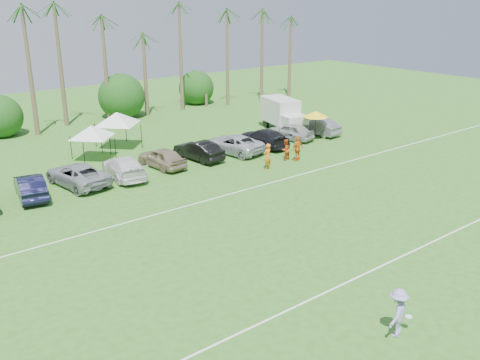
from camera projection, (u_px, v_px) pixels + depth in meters
ground at (405, 291)px, 23.02m from camera, size 120.00×120.00×0.00m
field_lines at (280, 230)px, 28.95m from camera, size 80.00×12.10×0.01m
palm_tree_4 at (16, 50)px, 46.40m from camera, size 2.40×2.40×8.90m
palm_tree_5 at (60, 37)px, 48.45m from camera, size 2.40×2.40×9.90m
palm_tree_6 at (100, 26)px, 50.50m from camera, size 2.40×2.40×10.90m
palm_tree_7 at (138, 15)px, 52.55m from camera, size 2.40×2.40×11.90m
palm_tree_8 at (182, 40)px, 56.32m from camera, size 2.40×2.40×8.90m
palm_tree_9 at (220, 29)px, 58.95m from camera, size 2.40×2.40×9.90m
palm_tree_10 at (255, 20)px, 61.58m from camera, size 2.40×2.40×10.90m
palm_tree_11 at (281, 11)px, 63.64m from camera, size 2.40×2.40×11.90m
bush_tree_2 at (121, 100)px, 54.86m from camera, size 4.00×4.00×4.00m
bush_tree_3 at (201, 89)px, 60.69m from camera, size 4.00×4.00×4.00m
sideline_player_a at (267, 156)px, 38.63m from camera, size 0.77×0.58×1.91m
sideline_player_b at (285, 150)px, 40.80m from camera, size 0.87×0.72×1.64m
sideline_player_c at (298, 149)px, 40.55m from camera, size 1.13×0.49×1.91m
box_truck at (283, 114)px, 49.28m from camera, size 3.44×6.02×2.92m
canopy_tent_left at (91, 126)px, 40.24m from camera, size 3.88×3.88×3.14m
canopy_tent_right at (116, 112)px, 43.39m from camera, size 4.30×4.30×3.48m
market_umbrella at (316, 114)px, 46.19m from camera, size 2.25×2.25×2.51m
frisbee_player at (398, 313)px, 19.72m from camera, size 1.42×1.06×1.93m
parked_car_1 at (30, 186)px, 33.27m from camera, size 2.29×4.67×1.47m
parked_car_2 at (77, 175)px, 35.44m from camera, size 3.17×5.60×1.47m
parked_car_3 at (124, 167)px, 36.99m from camera, size 2.83×5.34×1.47m
parked_car_4 at (162, 158)px, 39.09m from camera, size 2.19×4.48×1.47m
parked_car_5 at (199, 150)px, 40.92m from camera, size 2.04×4.62×1.47m
parked_car_6 at (233, 144)px, 42.69m from camera, size 3.49×5.69×1.47m
parked_car_7 at (264, 138)px, 44.50m from camera, size 2.15×5.11×1.47m
parked_car_8 at (290, 131)px, 46.54m from camera, size 2.81×4.63×1.47m
parked_car_9 at (317, 126)px, 48.26m from camera, size 1.92×4.59×1.47m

